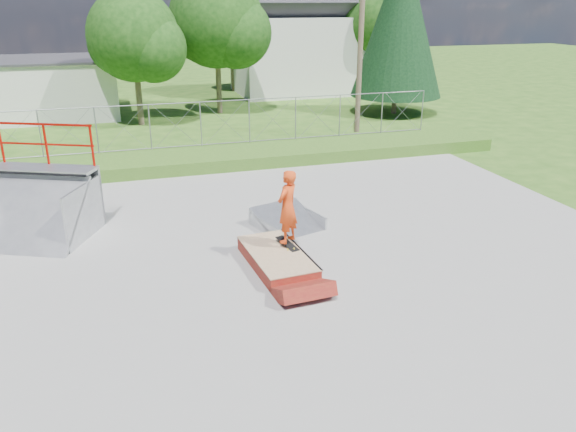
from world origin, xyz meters
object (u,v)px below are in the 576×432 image
flat_bank_ramp (288,220)px  skater (287,210)px  quarter_pipe (27,188)px  grind_box (277,259)px

flat_bank_ramp → skater: size_ratio=0.93×
quarter_pipe → skater: bearing=-3.2°
grind_box → quarter_pipe: (-5.80, 3.58, 1.27)m
quarter_pipe → skater: size_ratio=1.60×
skater → grind_box: bearing=-0.8°
quarter_pipe → flat_bank_ramp: bearing=14.0°
grind_box → flat_bank_ramp: (0.98, 2.28, 0.05)m
grind_box → quarter_pipe: 6.93m
grind_box → skater: 1.23m
quarter_pipe → flat_bank_ramp: quarter_pipe is taller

